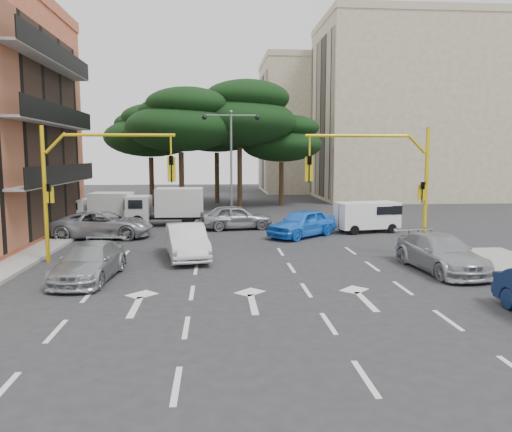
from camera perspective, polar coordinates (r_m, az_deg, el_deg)
The scene contains 21 objects.
ground at distance 20.99m, azimuth -1.39°, elevation -6.05°, with size 120.00×120.00×0.00m, color #28282B.
median_strip at distance 36.73m, azimuth -2.81°, elevation -0.28°, with size 1.40×6.00×0.15m, color gray.
apartment_beige_near at distance 56.69m, azimuth 17.58°, elevation 11.37°, with size 20.20×12.15×18.70m.
apartment_beige_far at distance 66.04m, azimuth 7.82°, elevation 10.10°, with size 16.20×12.15×16.70m.
pine_left_near at distance 42.56m, azimuth -8.55°, elevation 10.81°, with size 9.15×9.15×10.23m.
pine_center at distance 44.56m, azimuth -1.83°, elevation 11.60°, with size 9.98×9.98×11.16m.
pine_left_far at distance 46.78m, azimuth -11.92°, elevation 9.54°, with size 8.32×8.32×9.30m.
pine_right at distance 46.81m, azimuth 3.02°, elevation 8.83°, with size 7.49×7.49×8.37m.
pine_back at distance 49.45m, azimuth -4.47°, elevation 10.33°, with size 9.15×9.15×10.23m.
signal_mast_right at distance 23.79m, azimuth 14.95°, elevation 4.71°, with size 5.79×0.37×6.00m.
signal_mast_left at distance 23.12m, azimuth -18.86°, elevation 4.51°, with size 5.79×0.37×6.00m.
street_lamp_center at distance 36.44m, azimuth -2.86°, elevation 8.09°, with size 4.16×0.36×7.77m.
car_white_hatch at distance 23.16m, azimuth -7.93°, elevation -2.90°, with size 1.66×4.76×1.57m, color silver.
car_blue_compact at distance 29.02m, azimuth 5.30°, elevation -0.83°, with size 1.88×4.67×1.59m, color blue.
car_silver_wagon at distance 20.10m, azimuth -18.50°, elevation -5.00°, with size 1.92×4.73×1.37m, color #999CA0.
car_silver_cross_a at distance 29.83m, azimuth -17.06°, elevation -0.93°, with size 2.58×5.59×1.55m, color #9B9DA3.
car_silver_cross_b at distance 31.86m, azimuth -2.31°, elevation -0.12°, with size 1.86×4.61×1.57m, color gray.
car_silver_parked at distance 21.81m, azimuth 20.37°, elevation -4.00°, with size 2.08×5.12×1.49m, color #A2A4AA.
van_white at distance 31.41m, azimuth 12.57°, elevation -0.09°, with size 1.71×3.78×1.89m, color white, non-canonical shape.
box_truck_a at distance 35.49m, azimuth -17.40°, elevation 0.81°, with size 1.88×4.46×2.20m, color silver, non-canonical shape.
box_truck_b at distance 34.04m, azimuth -10.27°, elevation 1.04°, with size 2.15×5.12×2.52m, color silver, non-canonical shape.
Camera 1 is at (-1.15, -20.41, 4.75)m, focal length 35.00 mm.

